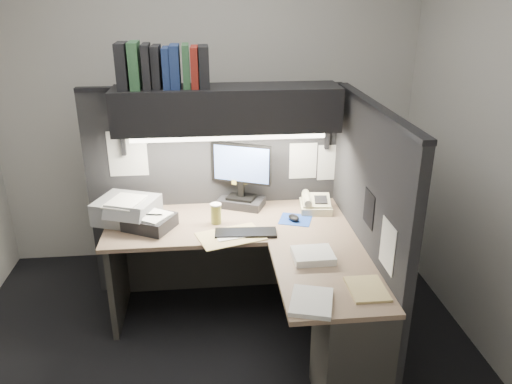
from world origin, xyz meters
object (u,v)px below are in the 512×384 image
desk (284,298)px  monitor (241,182)px  notebook_stack (150,222)px  coffee_cup (216,214)px  keyboard (246,233)px  overhead_shelf (227,108)px  printer (127,210)px  telephone (316,204)px

desk → monitor: monitor is taller
notebook_stack → coffee_cup: bearing=3.7°
keyboard → notebook_stack: (-0.65, 0.16, 0.04)m
coffee_cup → overhead_shelf: bearing=63.7°
printer → notebook_stack: size_ratio=1.29×
desk → keyboard: bearing=121.1°
overhead_shelf → coffee_cup: bearing=-116.3°
overhead_shelf → keyboard: 0.86m
notebook_stack → monitor: bearing=24.9°
keyboard → coffee_cup: (-0.19, 0.19, 0.06)m
overhead_shelf → telephone: (0.64, -0.06, -0.72)m
keyboard → notebook_stack: bearing=169.3°
keyboard → coffee_cup: coffee_cup is taller
overhead_shelf → notebook_stack: size_ratio=5.04×
notebook_stack → overhead_shelf: bearing=23.0°
printer → notebook_stack: printer is taller
keyboard → notebook_stack: notebook_stack is taller
keyboard → notebook_stack: 0.67m
desk → notebook_stack: notebook_stack is taller
desk → keyboard: 0.50m
coffee_cup → printer: size_ratio=0.34×
telephone → coffee_cup: 0.76m
coffee_cup → printer: (-0.63, 0.11, 0.01)m
telephone → printer: (-1.37, -0.03, 0.03)m
keyboard → printer: bearing=162.9°
monitor → keyboard: size_ratio=1.19×
desk → telephone: (0.34, 0.69, 0.33)m
printer → telephone: bearing=22.1°
monitor → telephone: 0.58m
coffee_cup → notebook_stack: 0.46m
printer → notebook_stack: 0.23m
keyboard → printer: (-0.82, 0.31, 0.07)m
desk → notebook_stack: size_ratio=5.53×
overhead_shelf → printer: size_ratio=3.90×
telephone → coffee_cup: coffee_cup is taller
desk → printer: printer is taller
telephone → printer: printer is taller
keyboard → notebook_stack: size_ratio=1.35×
overhead_shelf → printer: 1.01m
overhead_shelf → telephone: size_ratio=6.61×
desk → monitor: bearing=104.0°
telephone → keyboard: bearing=-141.8°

